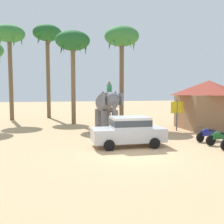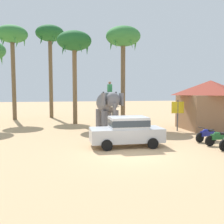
{
  "view_description": "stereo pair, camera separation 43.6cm",
  "coord_description": "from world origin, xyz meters",
  "views": [
    {
      "loc": [
        -3.75,
        -11.82,
        3.19
      ],
      "look_at": [
        0.23,
        6.16,
        1.6
      ],
      "focal_mm": 40.5,
      "sensor_mm": 36.0,
      "label": 1
    },
    {
      "loc": [
        -3.32,
        -11.91,
        3.19
      ],
      "look_at": [
        0.23,
        6.16,
        1.6
      ],
      "focal_mm": 40.5,
      "sensor_mm": 36.0,
      "label": 2
    }
  ],
  "objects": [
    {
      "name": "ground_plane",
      "position": [
        0.0,
        0.0,
        0.0
      ],
      "size": [
        120.0,
        120.0,
        0.0
      ],
      "primitive_type": "plane",
      "color": "tan"
    },
    {
      "name": "car_sedan_foreground",
      "position": [
        0.25,
        1.83,
        0.93
      ],
      "size": [
        4.11,
        1.9,
        1.7
      ],
      "color": "#B7BABF",
      "rests_on": "ground"
    },
    {
      "name": "elephant_with_mahout",
      "position": [
        0.27,
        8.25,
        1.99
      ],
      "size": [
        1.95,
        3.96,
        3.88
      ],
      "color": "slate",
      "rests_on": "ground"
    },
    {
      "name": "motorcycle_fourth_in_row",
      "position": [
        5.51,
        1.0,
        0.46
      ],
      "size": [
        1.8,
        0.55,
        0.94
      ],
      "color": "black",
      "rests_on": "ground"
    },
    {
      "name": "motorcycle_far_in_row",
      "position": [
        5.45,
        2.13,
        0.46
      ],
      "size": [
        1.77,
        0.68,
        0.94
      ],
      "color": "black",
      "rests_on": "ground"
    },
    {
      "name": "palm_tree_behind_elephant",
      "position": [
        -4.61,
        18.23,
        9.22
      ],
      "size": [
        3.2,
        3.2,
        10.56
      ],
      "color": "brown",
      "rests_on": "ground"
    },
    {
      "name": "palm_tree_near_hut",
      "position": [
        2.27,
        11.24,
        7.85
      ],
      "size": [
        3.2,
        3.2,
        9.06
      ],
      "color": "brown",
      "rests_on": "ground"
    },
    {
      "name": "palm_tree_far_back",
      "position": [
        -8.43,
        16.81,
        8.72
      ],
      "size": [
        3.2,
        3.2,
        10.0
      ],
      "color": "brown",
      "rests_on": "ground"
    },
    {
      "name": "palm_tree_leaning_seaward",
      "position": [
        -2.16,
        12.24,
        7.5
      ],
      "size": [
        3.2,
        3.2,
        8.68
      ],
      "color": "brown",
      "rests_on": "ground"
    },
    {
      "name": "roadside_hut",
      "position": [
        8.62,
        6.93,
        2.12
      ],
      "size": [
        5.0,
        4.2,
        4.0
      ],
      "color": "#8C6647",
      "rests_on": "ground"
    },
    {
      "name": "signboard_yellow",
      "position": [
        5.5,
        6.38,
        1.69
      ],
      "size": [
        1.0,
        0.1,
        2.4
      ],
      "color": "#4C4C51",
      "rests_on": "ground"
    }
  ]
}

